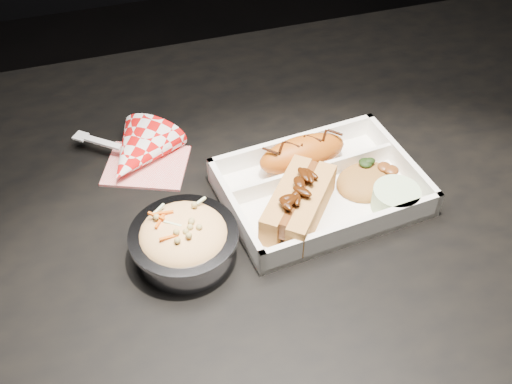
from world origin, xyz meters
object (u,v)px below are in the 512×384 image
food_tray (320,191)px  hotdog (299,201)px  napkin_fork (137,154)px  dining_table (277,236)px  fried_pastry (302,153)px  foil_coleslaw_cup (184,240)px

food_tray → hotdog: (-0.04, -0.03, 0.02)m
hotdog → napkin_fork: bearing=85.7°
hotdog → food_tray: bearing=-14.2°
dining_table → food_tray: food_tray is taller
food_tray → fried_pastry: bearing=90.0°
hotdog → foil_coleslaw_cup: foil_coleslaw_cup is taller
dining_table → fried_pastry: (0.04, 0.03, 0.12)m
fried_pastry → napkin_fork: size_ratio=0.78×
dining_table → hotdog: 0.14m
fried_pastry → foil_coleslaw_cup: bearing=-150.9°
dining_table → napkin_fork: bearing=147.0°
food_tray → napkin_fork: napkin_fork is taller
fried_pastry → hotdog: 0.09m
dining_table → food_tray: size_ratio=4.49×
dining_table → hotdog: (0.01, -0.06, 0.12)m
fried_pastry → food_tray: bearing=-84.1°
hotdog → napkin_fork: size_ratio=0.85×
dining_table → napkin_fork: napkin_fork is taller
napkin_fork → fried_pastry: bearing=18.7°
foil_coleslaw_cup → napkin_fork: bearing=98.1°
dining_table → food_tray: 0.11m
food_tray → foil_coleslaw_cup: 0.20m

